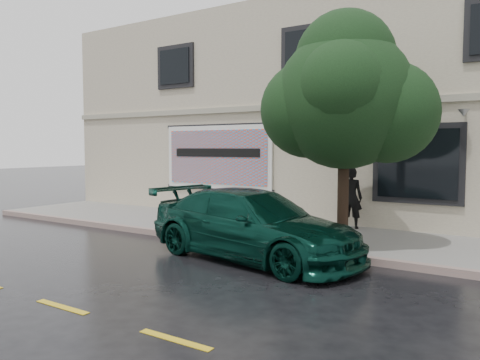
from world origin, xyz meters
The scene contains 11 objects.
ground centered at (0.00, 0.00, 0.00)m, with size 90.00×90.00×0.00m, color black.
sidewalk centered at (0.00, 3.25, 0.07)m, with size 20.00×3.50×0.15m, color gray.
curb centered at (0.00, 1.50, 0.07)m, with size 20.00×0.18×0.16m, color slate.
road_marking centered at (0.00, -3.50, 0.01)m, with size 19.00×0.12×0.01m, color gold.
building centered at (0.00, 9.00, 3.50)m, with size 20.00×8.12×7.00m.
billboard centered at (-3.20, 4.92, 2.05)m, with size 4.30×0.16×2.20m.
car centered at (0.79, 0.66, 0.74)m, with size 2.23×5.05×1.47m, color #072D24.
pedestrian centered at (1.55, 4.60, 0.99)m, with size 0.61×0.40×1.69m, color black.
umbrella centered at (1.55, 4.60, 2.16)m, with size 0.87×0.87×0.64m, color black.
street_tree centered at (2.18, 2.31, 3.42)m, with size 3.08×3.08×4.82m.
fire_hydrant centered at (-1.60, 2.02, 0.53)m, with size 0.32×0.30×0.78m.
Camera 1 is at (5.91, -7.78, 2.37)m, focal length 35.00 mm.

